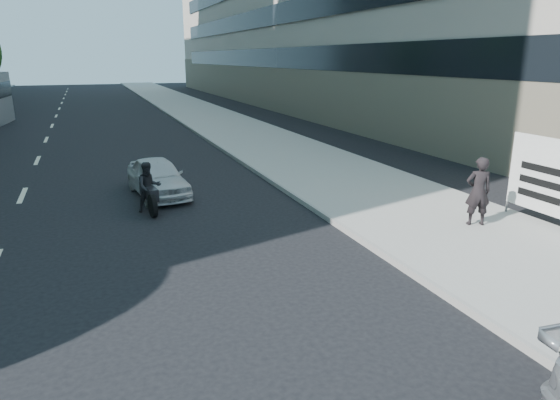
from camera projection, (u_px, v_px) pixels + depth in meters
name	position (u px, v px, depth m)	size (l,w,h in m)	color
ground	(313.00, 258.00, 10.95)	(160.00, 160.00, 0.00)	black
near_sidewalk	(235.00, 129.00, 30.25)	(5.00, 120.00, 0.15)	gray
pedestrian_woman	(478.00, 191.00, 12.42)	(0.63, 0.42, 1.74)	black
protest_banner	(560.00, 179.00, 12.03)	(0.08, 3.06, 2.20)	#4C4C4C
white_sedan_near	(158.00, 177.00, 15.74)	(1.41, 3.50, 1.19)	silver
motorcycle	(149.00, 189.00, 14.11)	(0.76, 2.05, 1.42)	black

